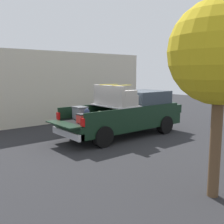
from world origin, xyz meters
The scene contains 5 objects.
ground_plane centered at (0.00, 0.00, 0.00)m, with size 40.00×40.00×0.00m, color #262628.
pickup_truck centered at (0.37, 0.00, 0.97)m, with size 6.05×2.06×2.23m.
building_facade centered at (-0.29, 4.64, 1.93)m, with size 10.91×0.36×3.85m, color beige.
tree_background centered at (-2.23, -5.53, 3.12)m, with size 2.20×2.20×4.24m.
trash_can centered at (3.67, 2.85, 0.50)m, with size 0.60×0.60×0.98m.
Camera 1 is at (-7.50, -8.43, 2.72)m, focal length 42.57 mm.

